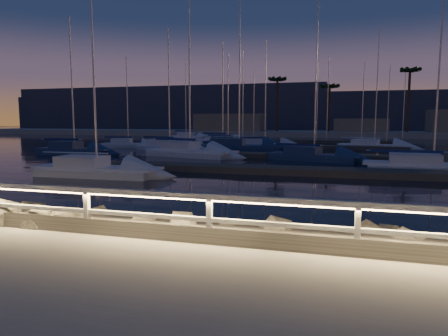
{
  "coord_description": "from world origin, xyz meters",
  "views": [
    {
      "loc": [
        3.55,
        -7.91,
        2.61
      ],
      "look_at": [
        0.2,
        4.0,
        1.12
      ],
      "focal_mm": 32.0,
      "sensor_mm": 36.0,
      "label": 1
    }
  ],
  "objects_px": {
    "sailboat_c": "(312,155)",
    "sailboat_n": "(222,141)",
    "sailboat_i": "(227,142)",
    "sailboat_j": "(168,146)",
    "sailboat_b": "(94,169)",
    "guard_rail": "(163,204)",
    "sailboat_l": "(372,145)",
    "sailboat_g": "(237,146)",
    "sailboat_h": "(429,165)",
    "sailboat_f": "(188,151)",
    "sailboat_m": "(189,137)",
    "sailboat_e": "(127,144)",
    "sailboat_a": "(73,150)",
    "sailboat_k": "(263,145)"
  },
  "relations": [
    {
      "from": "sailboat_a",
      "to": "sailboat_f",
      "type": "bearing_deg",
      "value": 4.9
    },
    {
      "from": "sailboat_e",
      "to": "sailboat_g",
      "type": "xyz_separation_m",
      "value": [
        13.68,
        -1.51,
        0.07
      ]
    },
    {
      "from": "guard_rail",
      "to": "sailboat_b",
      "type": "bearing_deg",
      "value": 129.15
    },
    {
      "from": "sailboat_a",
      "to": "sailboat_h",
      "type": "relative_size",
      "value": 0.91
    },
    {
      "from": "sailboat_a",
      "to": "sailboat_c",
      "type": "height_order",
      "value": "sailboat_c"
    },
    {
      "from": "sailboat_c",
      "to": "sailboat_n",
      "type": "relative_size",
      "value": 0.93
    },
    {
      "from": "sailboat_g",
      "to": "sailboat_j",
      "type": "distance_m",
      "value": 7.46
    },
    {
      "from": "sailboat_e",
      "to": "sailboat_g",
      "type": "relative_size",
      "value": 0.67
    },
    {
      "from": "sailboat_c",
      "to": "sailboat_f",
      "type": "relative_size",
      "value": 0.86
    },
    {
      "from": "sailboat_b",
      "to": "sailboat_h",
      "type": "xyz_separation_m",
      "value": [
        19.0,
        7.24,
        -0.02
      ]
    },
    {
      "from": "sailboat_g",
      "to": "sailboat_a",
      "type": "bearing_deg",
      "value": -152.31
    },
    {
      "from": "sailboat_h",
      "to": "sailboat_b",
      "type": "bearing_deg",
      "value": -153.8
    },
    {
      "from": "sailboat_a",
      "to": "sailboat_j",
      "type": "distance_m",
      "value": 9.94
    },
    {
      "from": "sailboat_c",
      "to": "sailboat_m",
      "type": "bearing_deg",
      "value": 143.64
    },
    {
      "from": "sailboat_i",
      "to": "sailboat_l",
      "type": "distance_m",
      "value": 17.15
    },
    {
      "from": "guard_rail",
      "to": "sailboat_h",
      "type": "distance_m",
      "value": 21.36
    },
    {
      "from": "sailboat_g",
      "to": "sailboat_j",
      "type": "xyz_separation_m",
      "value": [
        -7.41,
        -0.84,
        -0.04
      ]
    },
    {
      "from": "sailboat_j",
      "to": "sailboat_n",
      "type": "relative_size",
      "value": 0.96
    },
    {
      "from": "sailboat_e",
      "to": "sailboat_l",
      "type": "distance_m",
      "value": 28.16
    },
    {
      "from": "sailboat_g",
      "to": "sailboat_j",
      "type": "relative_size",
      "value": 1.23
    },
    {
      "from": "sailboat_a",
      "to": "sailboat_n",
      "type": "bearing_deg",
      "value": 66.37
    },
    {
      "from": "sailboat_b",
      "to": "sailboat_n",
      "type": "xyz_separation_m",
      "value": [
        -1.6,
        32.14,
        0.02
      ]
    },
    {
      "from": "sailboat_g",
      "to": "sailboat_i",
      "type": "height_order",
      "value": "sailboat_g"
    },
    {
      "from": "guard_rail",
      "to": "sailboat_f",
      "type": "bearing_deg",
      "value": 109.69
    },
    {
      "from": "guard_rail",
      "to": "sailboat_e",
      "type": "relative_size",
      "value": 4.13
    },
    {
      "from": "sailboat_g",
      "to": "sailboat_i",
      "type": "relative_size",
      "value": 1.39
    },
    {
      "from": "sailboat_k",
      "to": "sailboat_n",
      "type": "xyz_separation_m",
      "value": [
        -6.88,
        6.47,
        0.05
      ]
    },
    {
      "from": "sailboat_m",
      "to": "sailboat_c",
      "type": "bearing_deg",
      "value": -38.12
    },
    {
      "from": "sailboat_a",
      "to": "sailboat_n",
      "type": "relative_size",
      "value": 0.94
    },
    {
      "from": "sailboat_m",
      "to": "sailboat_h",
      "type": "bearing_deg",
      "value": -34.42
    },
    {
      "from": "sailboat_g",
      "to": "sailboat_n",
      "type": "distance_m",
      "value": 12.48
    },
    {
      "from": "sailboat_m",
      "to": "sailboat_i",
      "type": "bearing_deg",
      "value": -38.19
    },
    {
      "from": "sailboat_e",
      "to": "sailboat_l",
      "type": "bearing_deg",
      "value": -2.75
    },
    {
      "from": "sailboat_h",
      "to": "sailboat_g",
      "type": "bearing_deg",
      "value": 144.67
    },
    {
      "from": "sailboat_l",
      "to": "sailboat_m",
      "type": "xyz_separation_m",
      "value": [
        -27.66,
        15.45,
        0.04
      ]
    },
    {
      "from": "sailboat_k",
      "to": "sailboat_n",
      "type": "relative_size",
      "value": 0.9
    },
    {
      "from": "sailboat_i",
      "to": "sailboat_j",
      "type": "height_order",
      "value": "sailboat_j"
    },
    {
      "from": "sailboat_l",
      "to": "sailboat_j",
      "type": "bearing_deg",
      "value": -142.01
    },
    {
      "from": "sailboat_f",
      "to": "sailboat_m",
      "type": "xyz_separation_m",
      "value": [
        -11.14,
        29.95,
        -0.03
      ]
    },
    {
      "from": "sailboat_k",
      "to": "sailboat_a",
      "type": "bearing_deg",
      "value": -158.87
    },
    {
      "from": "sailboat_a",
      "to": "sailboat_k",
      "type": "distance_m",
      "value": 20.67
    },
    {
      "from": "sailboat_f",
      "to": "sailboat_j",
      "type": "xyz_separation_m",
      "value": [
        -4.84,
        6.74,
        -0.04
      ]
    },
    {
      "from": "sailboat_h",
      "to": "sailboat_n",
      "type": "distance_m",
      "value": 32.31
    },
    {
      "from": "guard_rail",
      "to": "sailboat_l",
      "type": "distance_m",
      "value": 40.33
    },
    {
      "from": "sailboat_b",
      "to": "sailboat_e",
      "type": "distance_m",
      "value": 24.48
    },
    {
      "from": "sailboat_l",
      "to": "sailboat_n",
      "type": "height_order",
      "value": "sailboat_n"
    },
    {
      "from": "sailboat_c",
      "to": "sailboat_g",
      "type": "xyz_separation_m",
      "value": [
        -8.18,
        8.15,
        0.07
      ]
    },
    {
      "from": "sailboat_h",
      "to": "sailboat_l",
      "type": "relative_size",
      "value": 1.05
    },
    {
      "from": "sailboat_k",
      "to": "sailboat_l",
      "type": "bearing_deg",
      "value": -10.46
    },
    {
      "from": "sailboat_b",
      "to": "sailboat_m",
      "type": "height_order",
      "value": "sailboat_b"
    }
  ]
}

